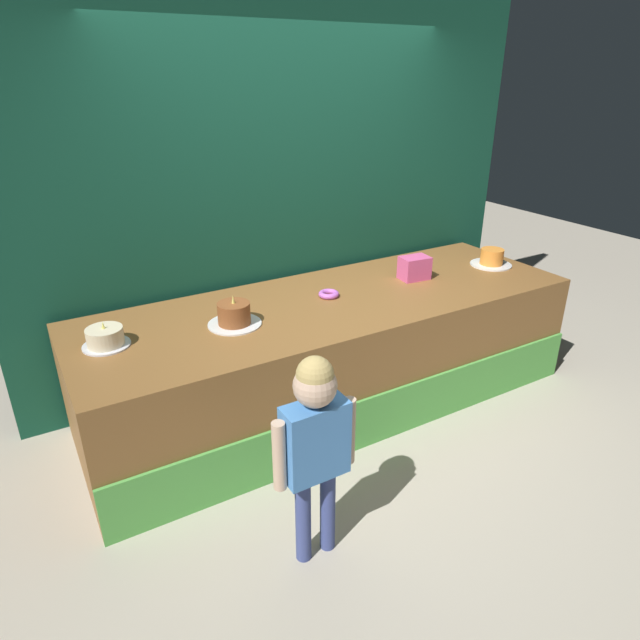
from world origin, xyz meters
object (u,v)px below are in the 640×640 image
cake_center (234,315)px  cake_right (492,258)px  pink_box (414,268)px  child_figure (315,434)px  cake_left (105,338)px  donut (329,294)px

cake_center → cake_right: cake_center is taller
pink_box → child_figure: bearing=-142.2°
cake_left → child_figure: bearing=-61.7°
pink_box → donut: pink_box is taller
donut → cake_left: size_ratio=0.54×
pink_box → cake_right: 0.73m
pink_box → cake_center: bearing=-176.8°
child_figure → cake_right: size_ratio=3.43×
cake_left → donut: bearing=-0.1°
cake_left → cake_center: 0.74m
donut → cake_center: cake_center is taller
donut → cake_center: (-0.73, -0.10, 0.05)m
child_figure → pink_box: bearing=37.8°
donut → cake_right: 1.46m
pink_box → cake_center: 1.46m
pink_box → cake_center: cake_center is taller
cake_left → cake_right: cake_left is taller
child_figure → cake_left: size_ratio=4.20×
cake_left → cake_right: size_ratio=0.82×
cake_right → pink_box: bearing=174.8°
donut → child_figure: bearing=-123.8°
pink_box → donut: (-0.73, 0.02, -0.07)m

